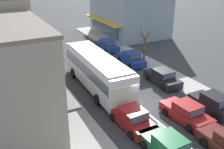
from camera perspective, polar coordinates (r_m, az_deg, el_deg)
ground_plane at (r=21.95m, az=5.89°, el=-6.86°), size 140.00×140.00×0.00m
lane_centre_line at (r=24.97m, az=0.87°, el=-2.79°), size 0.20×28.00×0.01m
sidewalk_left at (r=24.59m, az=-15.55°, el=-3.98°), size 5.20×44.00×0.14m
kerb_right at (r=29.60m, az=9.60°, el=1.31°), size 2.80×44.00×0.12m
building_right_far at (r=43.07m, az=3.82°, el=15.38°), size 9.93×11.44×10.16m
city_bus at (r=24.13m, az=-3.30°, el=1.09°), size 2.97×10.92×3.23m
sedan_behind_bus_mid at (r=16.75m, az=12.29°, el=-15.40°), size 1.97×4.24×1.47m
sedan_behind_bus_near at (r=19.10m, az=4.36°, el=-9.50°), size 1.99×4.25×1.47m
sedan_queue_gap_filler at (r=20.45m, az=15.85°, el=-8.02°), size 2.04×4.27×1.47m
parked_hatchback_kerb_front at (r=22.26m, az=21.00°, el=-5.89°), size 1.86×3.72×1.54m
parked_sedan_kerb_second at (r=25.89m, az=10.96°, el=-0.65°), size 2.02×4.26×1.47m
parked_sedan_kerb_third at (r=30.47m, az=4.24°, el=3.44°), size 2.02×4.27×1.47m
parked_sedan_kerb_rear at (r=35.44m, az=-1.09°, el=6.37°), size 1.98×4.25×1.47m
traffic_light_downstreet at (r=38.74m, az=-17.69°, el=10.12°), size 0.33×0.24×4.20m
street_tree_right at (r=30.22m, az=7.07°, el=5.67°), size 1.57×1.79×4.11m
pedestrian_with_handbag_near at (r=25.92m, az=-12.28°, el=0.25°), size 0.46×0.63×1.63m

